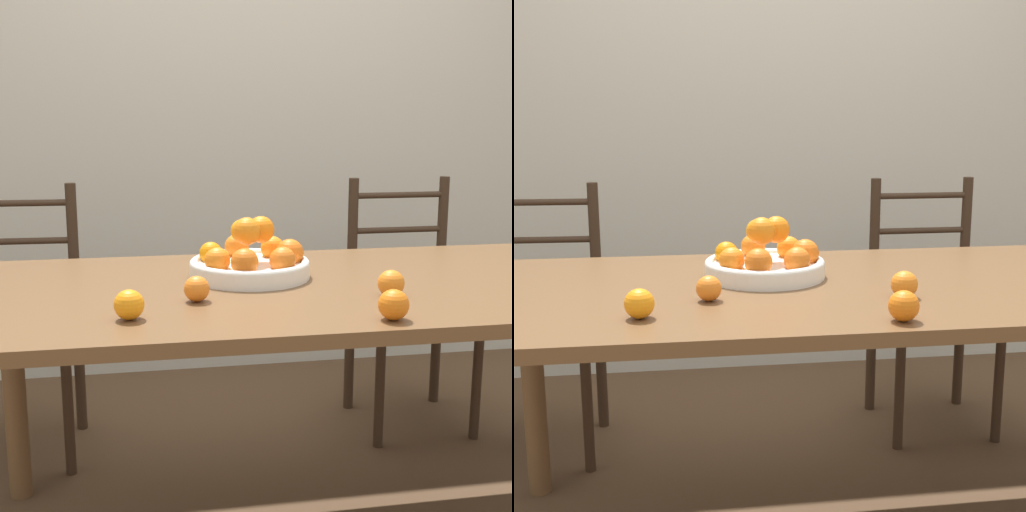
% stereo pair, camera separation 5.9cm
% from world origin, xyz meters
% --- Properties ---
extents(wall_back, '(8.00, 0.06, 2.60)m').
position_xyz_m(wall_back, '(0.00, 1.45, 1.30)').
color(wall_back, beige).
rests_on(wall_back, ground_plane).
extents(dining_table, '(1.94, 0.90, 0.76)m').
position_xyz_m(dining_table, '(0.00, 0.00, 0.67)').
color(dining_table, brown).
rests_on(dining_table, ground_plane).
extents(fruit_bowl, '(0.34, 0.34, 0.17)m').
position_xyz_m(fruit_bowl, '(-0.19, 0.10, 0.80)').
color(fruit_bowl, white).
rests_on(fruit_bowl, dining_table).
extents(orange_loose_0, '(0.06, 0.06, 0.06)m').
position_xyz_m(orange_loose_0, '(-0.36, -0.14, 0.79)').
color(orange_loose_0, orange).
rests_on(orange_loose_0, dining_table).
extents(orange_loose_1, '(0.07, 0.07, 0.07)m').
position_xyz_m(orange_loose_1, '(0.12, -0.17, 0.79)').
color(orange_loose_1, orange).
rests_on(orange_loose_1, dining_table).
extents(orange_loose_2, '(0.07, 0.07, 0.07)m').
position_xyz_m(orange_loose_2, '(-0.53, -0.27, 0.79)').
color(orange_loose_2, orange).
rests_on(orange_loose_2, dining_table).
extents(orange_loose_3, '(0.07, 0.07, 0.07)m').
position_xyz_m(orange_loose_3, '(0.06, -0.37, 0.79)').
color(orange_loose_3, orange).
rests_on(orange_loose_3, dining_table).
extents(chair_left, '(0.44, 0.42, 0.96)m').
position_xyz_m(chair_left, '(-0.92, 0.71, 0.46)').
color(chair_left, '#382619').
rests_on(chair_left, ground_plane).
extents(chair_right, '(0.42, 0.40, 0.96)m').
position_xyz_m(chair_right, '(0.54, 0.71, 0.46)').
color(chair_right, '#382619').
rests_on(chair_right, ground_plane).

